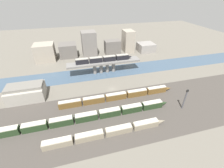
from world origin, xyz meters
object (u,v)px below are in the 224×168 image
object	(u,v)px
train_on_bridge	(104,59)
signal_tower	(185,99)
warehouse_building	(26,92)
train_yard_near	(108,132)
train_yard_mid	(89,116)
train_yard_far	(118,96)

from	to	relation	value
train_on_bridge	signal_tower	size ratio (longest dim) A/B	3.49
warehouse_building	train_yard_near	bearing A→B (deg)	-43.72
train_yard_near	signal_tower	world-z (taller)	signal_tower
train_yard_mid	train_yard_far	bearing A→B (deg)	33.01
train_yard_mid	train_yard_far	size ratio (longest dim) A/B	1.25
train_on_bridge	signal_tower	world-z (taller)	train_on_bridge
train_yard_near	warehouse_building	world-z (taller)	warehouse_building
train_yard_far	signal_tower	xyz separation A→B (m)	(32.51, -17.30, 4.36)
signal_tower	train_on_bridge	bearing A→B (deg)	122.06
train_on_bridge	warehouse_building	bearing A→B (deg)	-158.53
train_on_bridge	signal_tower	distance (m)	62.54
train_on_bridge	train_yard_near	size ratio (longest dim) A/B	0.76
train_on_bridge	train_yard_mid	world-z (taller)	train_on_bridge
train_on_bridge	train_yard_mid	bearing A→B (deg)	-111.16
train_yard_far	warehouse_building	distance (m)	55.22
train_yard_mid	train_yard_far	world-z (taller)	train_yard_far
train_on_bridge	train_yard_far	size ratio (longest dim) A/B	0.62
train_yard_near	warehouse_building	distance (m)	56.75
signal_tower	warehouse_building	bearing A→B (deg)	159.41
train_on_bridge	train_yard_far	xyz separation A→B (m)	(0.57, -35.54, -9.37)
train_on_bridge	train_yard_near	xyz separation A→B (m)	(-11.59, -59.84, -9.68)
warehouse_building	signal_tower	world-z (taller)	signal_tower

